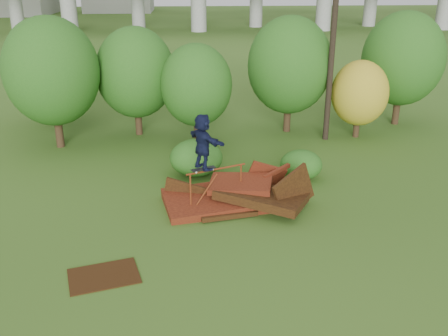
{
  "coord_description": "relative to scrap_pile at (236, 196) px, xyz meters",
  "views": [
    {
      "loc": [
        -1.99,
        -13.72,
        7.76
      ],
      "look_at": [
        -0.8,
        2.0,
        1.6
      ],
      "focal_mm": 40.0,
      "sensor_mm": 36.0,
      "label": 1
    }
  ],
  "objects": [
    {
      "name": "tree_3",
      "position": [
        3.54,
        8.77,
        3.12
      ],
      "size": [
        4.26,
        4.26,
        5.91
      ],
      "color": "black",
      "rests_on": "ground"
    },
    {
      "name": "skater",
      "position": [
        -1.18,
        -0.33,
        2.19
      ],
      "size": [
        1.46,
        1.79,
        1.91
      ],
      "primitive_type": "imported",
      "rotation": [
        0.0,
        0.0,
        2.16
      ],
      "color": "#121635",
      "rests_on": "skateboard"
    },
    {
      "name": "skateboard",
      "position": [
        -1.18,
        -0.33,
        1.21
      ],
      "size": [
        0.89,
        0.56,
        0.09
      ],
      "rotation": [
        0.0,
        0.0,
        0.41
      ],
      "color": "black",
      "rests_on": "grind_rail"
    },
    {
      "name": "grind_rail",
      "position": [
        -0.72,
        -0.13,
        0.73
      ],
      "size": [
        2.12,
        0.96,
        1.48
      ],
      "color": "maroon",
      "rests_on": "ground"
    },
    {
      "name": "tree_1",
      "position": [
        -4.17,
        8.79,
        2.85
      ],
      "size": [
        3.91,
        3.91,
        5.44
      ],
      "color": "black",
      "rests_on": "ground"
    },
    {
      "name": "tree_6",
      "position": [
        -9.18,
        11.21,
        3.02
      ],
      "size": [
        4.09,
        4.09,
        5.72
      ],
      "color": "black",
      "rests_on": "ground"
    },
    {
      "name": "ground",
      "position": [
        0.32,
        -2.43,
        -0.34
      ],
      "size": [
        240.0,
        240.0,
        0.0
      ],
      "primitive_type": "plane",
      "color": "#2D5116",
      "rests_on": "ground"
    },
    {
      "name": "shrub_right",
      "position": [
        2.83,
        2.23,
        0.27
      ],
      "size": [
        1.7,
        1.56,
        1.2
      ],
      "primitive_type": "ellipsoid",
      "color": "#164913",
      "rests_on": "ground"
    },
    {
      "name": "utility_pole",
      "position": [
        5.21,
        7.26,
        4.72
      ],
      "size": [
        1.4,
        0.28,
        9.96
      ],
      "color": "black",
      "rests_on": "ground"
    },
    {
      "name": "tree_5",
      "position": [
        9.77,
        9.66,
        3.22
      ],
      "size": [
        4.3,
        4.3,
        6.04
      ],
      "color": "black",
      "rests_on": "ground"
    },
    {
      "name": "flat_plate",
      "position": [
        -4.08,
        -4.27,
        -0.32
      ],
      "size": [
        2.16,
        1.79,
        0.03
      ],
      "primitive_type": "cube",
      "rotation": [
        0.0,
        0.0,
        0.27
      ],
      "color": "#331C0B",
      "rests_on": "ground"
    },
    {
      "name": "scrap_pile",
      "position": [
        0.0,
        0.0,
        0.0
      ],
      "size": [
        5.58,
        3.36,
        1.95
      ],
      "color": "#3E130B",
      "rests_on": "ground"
    },
    {
      "name": "shrub_left",
      "position": [
        -1.36,
        2.98,
        0.41
      ],
      "size": [
        2.17,
        2.0,
        1.5
      ],
      "primitive_type": "ellipsoid",
      "color": "#164913",
      "rests_on": "ground"
    },
    {
      "name": "tree_0",
      "position": [
        -7.78,
        7.07,
        3.27
      ],
      "size": [
        4.32,
        4.32,
        6.09
      ],
      "color": "black",
      "rests_on": "ground"
    },
    {
      "name": "tree_4",
      "position": [
        6.85,
        7.52,
        1.92
      ],
      "size": [
        2.81,
        2.81,
        3.88
      ],
      "color": "black",
      "rests_on": "ground"
    },
    {
      "name": "tree_2",
      "position": [
        -1.21,
        7.24,
        2.5
      ],
      "size": [
        3.41,
        3.41,
        4.8
      ],
      "color": "black",
      "rests_on": "ground"
    }
  ]
}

